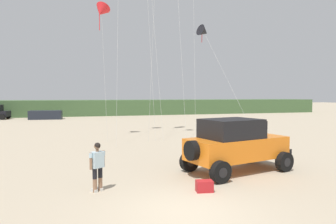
# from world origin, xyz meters

# --- Properties ---
(ground_plane) EXTENTS (220.00, 220.00, 0.00)m
(ground_plane) POSITION_xyz_m (0.00, 0.00, 0.00)
(ground_plane) COLOR tan
(dune_ridge) EXTENTS (90.00, 7.57, 2.48)m
(dune_ridge) POSITION_xyz_m (-4.25, 44.22, 1.24)
(dune_ridge) COLOR #426038
(dune_ridge) RESTS_ON ground_plane
(jeep) EXTENTS (5.02, 3.30, 2.26)m
(jeep) POSITION_xyz_m (3.59, 3.61, 1.20)
(jeep) COLOR orange
(jeep) RESTS_ON ground_plane
(person_watching) EXTENTS (0.55, 0.45, 1.67)m
(person_watching) POSITION_xyz_m (-2.22, 2.52, 0.94)
(person_watching) COLOR #8C664C
(person_watching) RESTS_ON ground_plane
(cooler_box) EXTENTS (0.61, 0.44, 0.38)m
(cooler_box) POSITION_xyz_m (1.23, 1.48, 0.19)
(cooler_box) COLOR #B21E23
(cooler_box) RESTS_ON ground_plane
(distant_sedan) EXTENTS (4.32, 2.01, 1.20)m
(distant_sedan) POSITION_xyz_m (-7.16, 36.37, 0.60)
(distant_sedan) COLOR #1E232D
(distant_sedan) RESTS_ON ground_plane
(kite_orange_streamer) EXTENTS (1.60, 2.85, 10.11)m
(kite_orange_streamer) POSITION_xyz_m (-1.09, 15.26, 9.45)
(kite_orange_streamer) COLOR red
(kite_orange_streamer) RESTS_ON ground_plane
(kite_red_delta) EXTENTS (2.13, 6.45, 9.04)m
(kite_red_delta) POSITION_xyz_m (7.00, 15.10, 8.40)
(kite_red_delta) COLOR black
(kite_red_delta) RESTS_ON ground_plane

